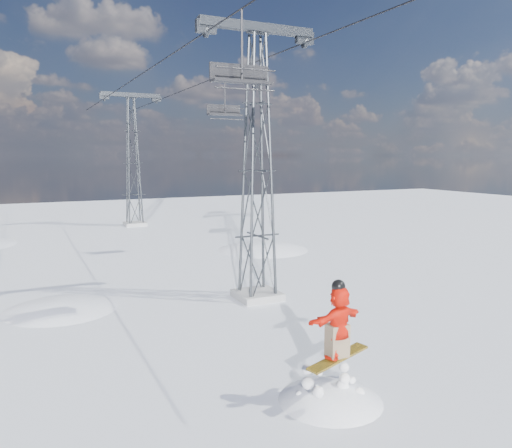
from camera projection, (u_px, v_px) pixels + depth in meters
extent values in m
plane|color=white|center=(354.00, 374.00, 14.08)|extent=(120.00, 120.00, 0.00)
sphere|color=white|center=(263.00, 386.00, 34.03)|extent=(20.00, 20.00, 20.00)
cube|color=#999999|center=(257.00, 295.00, 21.56)|extent=(1.80, 1.80, 0.30)
cube|color=#303338|center=(257.00, 27.00, 20.05)|extent=(5.00, 0.35, 0.35)
cube|color=#303338|center=(206.00, 26.00, 19.14)|extent=(0.80, 0.25, 0.50)
cube|color=#303338|center=(304.00, 38.00, 21.01)|extent=(0.80, 0.25, 0.50)
cube|color=#999999|center=(135.00, 224.00, 43.93)|extent=(1.80, 1.80, 0.30)
cube|color=#303338|center=(131.00, 95.00, 42.41)|extent=(5.00, 0.35, 0.35)
cube|color=#303338|center=(104.00, 96.00, 41.51)|extent=(0.80, 0.25, 0.50)
cube|color=#303338|center=(156.00, 99.00, 43.38)|extent=(0.80, 0.25, 0.50)
cylinder|color=black|center=(140.00, 75.00, 29.46)|extent=(0.06, 51.00, 0.06)
cylinder|color=black|center=(210.00, 80.00, 31.33)|extent=(0.06, 51.00, 0.06)
cube|color=#9E7B15|center=(338.00, 358.00, 12.14)|extent=(1.87, 0.77, 0.25)
imported|color=#FB1E0B|center=(339.00, 322.00, 12.02)|extent=(1.72, 0.85, 1.78)
cube|color=#806A4F|center=(338.00, 341.00, 12.09)|extent=(0.56, 0.47, 0.82)
sphere|color=black|center=(340.00, 287.00, 11.90)|extent=(0.33, 0.33, 0.33)
cylinder|color=black|center=(242.00, 46.00, 16.26)|extent=(0.08, 0.08, 2.31)
cube|color=black|center=(242.00, 82.00, 16.42)|extent=(2.10, 0.47, 0.08)
cube|color=black|center=(239.00, 73.00, 16.58)|extent=(2.10, 0.06, 0.58)
cylinder|color=black|center=(245.00, 89.00, 16.22)|extent=(2.10, 0.06, 0.06)
cylinder|color=black|center=(246.00, 69.00, 16.09)|extent=(2.10, 0.05, 0.05)
cylinder|color=black|center=(225.00, 95.00, 29.27)|extent=(0.08, 0.08, 2.33)
cube|color=black|center=(225.00, 115.00, 29.43)|extent=(2.12, 0.48, 0.08)
cube|color=black|center=(224.00, 110.00, 29.59)|extent=(2.12, 0.06, 0.58)
cylinder|color=black|center=(227.00, 119.00, 29.23)|extent=(2.12, 0.06, 0.06)
cylinder|color=black|center=(227.00, 108.00, 29.09)|extent=(2.12, 0.05, 0.05)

